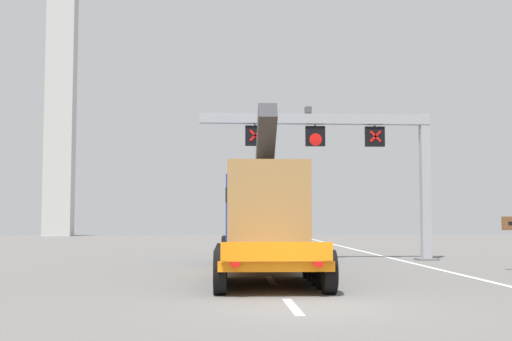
# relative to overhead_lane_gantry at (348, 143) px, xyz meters

# --- Properties ---
(ground) EXTENTS (112.00, 112.00, 0.00)m
(ground) POSITION_rel_overhead_lane_gantry_xyz_m (-3.96, -14.58, -5.20)
(ground) COLOR slate
(lane_markings) EXTENTS (0.20, 50.00, 0.01)m
(lane_markings) POSITION_rel_overhead_lane_gantry_xyz_m (-4.18, 3.13, -5.19)
(lane_markings) COLOR silver
(lane_markings) RESTS_ON ground
(edge_line_right) EXTENTS (0.20, 63.00, 0.01)m
(edge_line_right) POSITION_rel_overhead_lane_gantry_xyz_m (2.24, -2.58, -5.19)
(edge_line_right) COLOR silver
(edge_line_right) RESTS_ON ground
(overhead_lane_gantry) EXTENTS (10.54, 0.90, 6.81)m
(overhead_lane_gantry) POSITION_rel_overhead_lane_gantry_xyz_m (0.00, 0.00, 0.00)
(overhead_lane_gantry) COLOR #9EA0A5
(overhead_lane_gantry) RESTS_ON ground
(heavy_haul_truck_orange) EXTENTS (3.21, 14.10, 5.30)m
(heavy_haul_truck_orange) POSITION_rel_overhead_lane_gantry_xyz_m (-4.24, -5.01, -3.21)
(heavy_haul_truck_orange) COLOR orange
(heavy_haul_truck_orange) RESTS_ON ground
(bridge_pylon_distant) EXTENTS (9.00, 2.00, 41.99)m
(bridge_pylon_distant) POSITION_rel_overhead_lane_gantry_xyz_m (-21.92, 38.19, 16.20)
(bridge_pylon_distant) COLOR #B7B7B2
(bridge_pylon_distant) RESTS_ON ground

